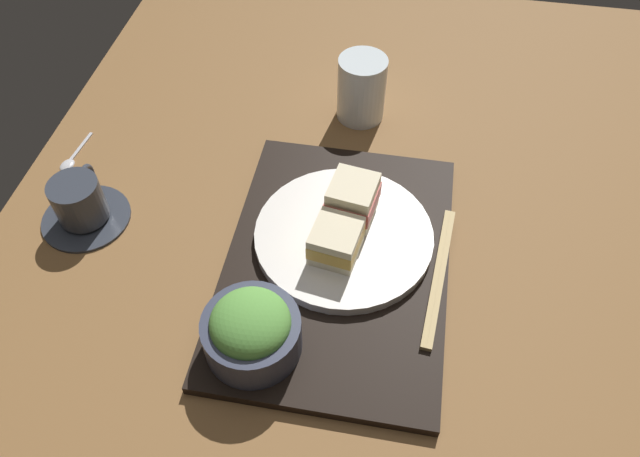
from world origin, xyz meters
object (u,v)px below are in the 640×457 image
at_px(sandwich_far, 353,200).
at_px(coffee_cup, 81,204).
at_px(salad_bowl, 251,330).
at_px(teaspoon, 70,159).
at_px(sandwich_plate, 344,236).
at_px(drinking_glass, 361,89).
at_px(sandwich_near, 336,241).
at_px(chopsticks_pair, 439,275).

xyz_separation_m(sandwich_far, coffee_cup, (-0.05, 0.37, -0.03)).
relative_size(salad_bowl, teaspoon, 1.28).
distance_m(sandwich_plate, drinking_glass, 0.28).
distance_m(sandwich_far, teaspoon, 0.45).
height_order(sandwich_plate, teaspoon, sandwich_plate).
relative_size(sandwich_far, salad_bowl, 0.65).
bearing_deg(drinking_glass, sandwich_near, -178.52).
bearing_deg(sandwich_far, teaspoon, 82.61).
distance_m(coffee_cup, drinking_glass, 0.46).
xyz_separation_m(sandwich_near, drinking_glass, (0.31, 0.01, 0.00)).
bearing_deg(sandwich_plate, salad_bowl, 155.40).
bearing_deg(sandwich_far, sandwich_near, 170.20).
xyz_separation_m(salad_bowl, teaspoon, (0.27, 0.36, -0.05)).
bearing_deg(sandwich_near, coffee_cup, 86.77).
distance_m(sandwich_plate, coffee_cup, 0.37).
bearing_deg(sandwich_far, chopsticks_pair, -120.49).
bearing_deg(teaspoon, drinking_glass, -66.54).
height_order(drinking_glass, teaspoon, drinking_glass).
bearing_deg(teaspoon, salad_bowl, -126.76).
relative_size(sandwich_far, teaspoon, 0.83).
distance_m(sandwich_near, salad_bowl, 0.16).
bearing_deg(coffee_cup, sandwich_near, -93.23).
height_order(coffee_cup, drinking_glass, drinking_glass).
bearing_deg(coffee_cup, teaspoon, 34.79).
bearing_deg(sandwich_near, drinking_glass, 1.48).
height_order(salad_bowl, drinking_glass, drinking_glass).
bearing_deg(drinking_glass, coffee_cup, 129.32).
bearing_deg(coffee_cup, chopsticks_pair, -93.05).
xyz_separation_m(chopsticks_pair, drinking_glass, (0.32, 0.14, 0.03)).
height_order(chopsticks_pair, coffee_cup, coffee_cup).
bearing_deg(sandwich_plate, coffee_cup, 92.05).
relative_size(coffee_cup, drinking_glass, 1.17).
distance_m(sandwich_plate, teaspoon, 0.45).
relative_size(sandwich_near, sandwich_far, 0.97).
xyz_separation_m(sandwich_far, chopsticks_pair, (-0.07, -0.12, -0.04)).
xyz_separation_m(sandwich_near, teaspoon, (0.12, 0.43, -0.05)).
distance_m(sandwich_plate, sandwich_near, 0.05).
xyz_separation_m(sandwich_plate, drinking_glass, (0.28, 0.01, 0.03)).
relative_size(sandwich_near, coffee_cup, 0.58).
xyz_separation_m(chopsticks_pair, coffee_cup, (0.03, 0.50, 0.01)).
xyz_separation_m(sandwich_plate, sandwich_near, (-0.03, 0.01, 0.03)).
bearing_deg(teaspoon, sandwich_plate, -101.73).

